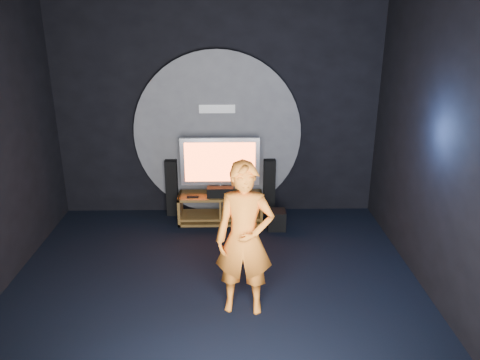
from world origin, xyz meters
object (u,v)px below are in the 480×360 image
(media_console, at_px, (221,210))
(tower_speaker_left, at_px, (172,187))
(player, at_px, (245,239))
(tv, at_px, (220,163))
(tower_speaker_right, at_px, (269,187))
(subwoofer, at_px, (276,220))

(media_console, height_order, tower_speaker_left, tower_speaker_left)
(tower_speaker_left, distance_m, player, 2.84)
(tv, distance_m, player, 2.39)
(tv, relative_size, tower_speaker_right, 1.31)
(media_console, bearing_deg, tower_speaker_left, 159.15)
(tv, height_order, player, player)
(tower_speaker_right, bearing_deg, media_console, -158.78)
(tv, bearing_deg, tower_speaker_left, 163.38)
(media_console, distance_m, tv, 0.74)
(tv, xyz_separation_m, player, (0.31, -2.37, -0.08))
(tv, bearing_deg, player, -82.62)
(tower_speaker_left, relative_size, subwoofer, 3.11)
(media_console, distance_m, player, 2.41)
(media_console, xyz_separation_m, tv, (-0.01, 0.07, 0.74))
(player, bearing_deg, media_console, 102.40)
(media_console, xyz_separation_m, tower_speaker_right, (0.77, 0.30, 0.26))
(tv, distance_m, tower_speaker_right, 0.94)
(tower_speaker_left, relative_size, tower_speaker_right, 1.00)
(media_console, relative_size, subwoofer, 4.41)
(tower_speaker_left, xyz_separation_m, player, (1.09, -2.60, 0.40))
(media_console, relative_size, tv, 1.08)
(tv, relative_size, tower_speaker_left, 1.31)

